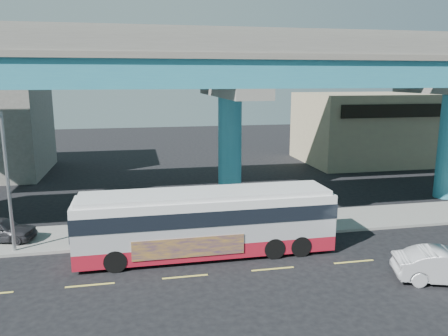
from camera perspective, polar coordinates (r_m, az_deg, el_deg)
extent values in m
plane|color=black|center=(20.74, 6.13, -12.64)|extent=(120.00, 120.00, 0.00)
cube|color=gray|center=(25.63, 2.41, -7.57)|extent=(70.00, 4.00, 0.15)
cube|color=#D8C64C|center=(19.74, -17.09, -14.41)|extent=(2.00, 0.12, 0.01)
cube|color=#D8C64C|center=(19.71, -5.10, -13.95)|extent=(2.00, 0.12, 0.01)
cube|color=#D8C64C|center=(20.48, 6.39, -12.96)|extent=(2.00, 0.12, 0.01)
cube|color=#D8C64C|center=(21.95, 16.60, -11.65)|extent=(2.00, 0.12, 0.01)
cube|color=#D8C64C|center=(24.02, 25.20, -10.25)|extent=(2.00, 0.12, 0.01)
cylinder|color=teal|center=(28.03, 0.77, 1.77)|extent=(1.50, 1.50, 7.40)
cube|color=gray|center=(27.62, 0.79, 9.97)|extent=(2.00, 12.00, 0.60)
cube|color=gray|center=(31.04, -0.60, 11.82)|extent=(1.80, 5.00, 1.20)
cube|color=gray|center=(37.50, 24.65, 10.76)|extent=(1.80, 5.00, 1.20)
cube|color=teal|center=(24.20, 2.59, 12.09)|extent=(52.00, 5.00, 1.40)
cube|color=gray|center=(24.22, 2.61, 14.11)|extent=(52.00, 5.40, 0.30)
cube|color=gray|center=(21.84, 4.27, 15.80)|extent=(52.00, 0.25, 0.80)
cube|color=gray|center=(26.68, 1.28, 15.07)|extent=(52.00, 0.25, 0.80)
cube|color=teal|center=(31.07, -0.61, 14.22)|extent=(52.00, 5.00, 1.40)
cube|color=gray|center=(31.12, -0.61, 15.78)|extent=(52.00, 5.40, 0.30)
cube|color=gray|center=(28.72, 0.37, 17.23)|extent=(52.00, 0.25, 0.80)
cube|color=gray|center=(33.61, -1.45, 16.41)|extent=(52.00, 0.25, 0.80)
cube|color=tan|center=(47.68, 18.72, 5.01)|extent=(14.00, 10.00, 7.00)
cube|color=black|center=(43.18, 22.28, 6.93)|extent=(12.00, 0.25, 1.20)
cube|color=maroon|center=(21.75, -2.30, -9.77)|extent=(12.36, 2.67, 0.72)
cube|color=silver|center=(21.37, -2.32, -6.95)|extent=(12.36, 2.67, 1.54)
cube|color=black|center=(21.21, -2.33, -5.63)|extent=(12.42, 2.72, 0.72)
cube|color=silver|center=(21.05, -2.35, -4.16)|extent=(12.36, 2.67, 0.41)
cube|color=silver|center=(20.96, -2.35, -3.34)|extent=(11.96, 2.42, 0.21)
cube|color=black|center=(23.03, 13.12, -4.93)|extent=(0.07, 2.37, 1.23)
cube|color=black|center=(21.21, -19.20, -6.72)|extent=(0.07, 2.37, 1.23)
cube|color=#241457|center=(20.25, -4.60, -10.32)|extent=(5.15, 0.07, 0.93)
cylinder|color=black|center=(20.46, -14.02, -11.71)|extent=(1.03, 0.31, 1.03)
cylinder|color=black|center=(22.66, -13.80, -9.36)|extent=(1.03, 0.31, 1.03)
cylinder|color=black|center=(21.39, 6.56, -10.37)|extent=(1.03, 0.31, 1.03)
cylinder|color=black|center=(23.50, 4.75, -8.28)|extent=(1.03, 0.31, 1.03)
cylinder|color=black|center=(21.83, 9.95, -10.02)|extent=(1.03, 0.31, 1.03)
cylinder|color=black|center=(23.90, 7.86, -8.01)|extent=(1.03, 0.31, 1.03)
imported|color=#B6B6BB|center=(21.14, 27.13, -11.35)|extent=(4.03, 5.20, 1.42)
cylinder|color=gray|center=(23.35, -26.38, -1.80)|extent=(0.16, 0.16, 6.83)
cylinder|color=gray|center=(24.66, 7.90, -5.65)|extent=(0.06, 0.06, 2.15)
cylinder|color=#B20A0A|center=(24.35, 7.99, -3.36)|extent=(0.71, 0.28, 0.74)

